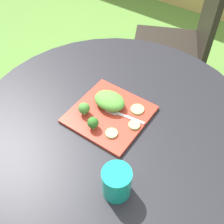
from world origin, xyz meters
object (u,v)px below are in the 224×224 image
Objects in this scene: patio_chair at (185,37)px; fork at (121,115)px; drinking_glass at (117,183)px; salad_plate at (110,114)px.

patio_chair reaches higher than fork.
drinking_glass reaches higher than fork.
salad_plate is 0.31m from drinking_glass.
drinking_glass is 0.30m from fork.
patio_chair is 0.93m from salad_plate.
salad_plate is 0.05m from fork.
salad_plate is (0.08, -0.91, 0.19)m from patio_chair.
fork is (0.12, -0.89, 0.20)m from patio_chair.
fork is (-0.15, 0.25, -0.03)m from drinking_glass.
patio_chair is 3.29× the size of salad_plate.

